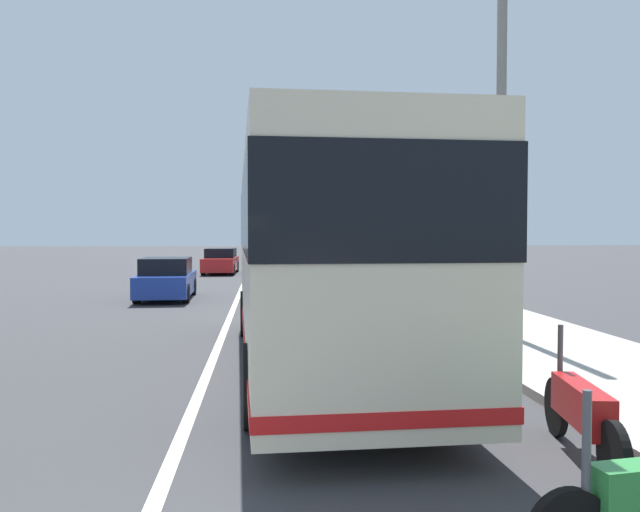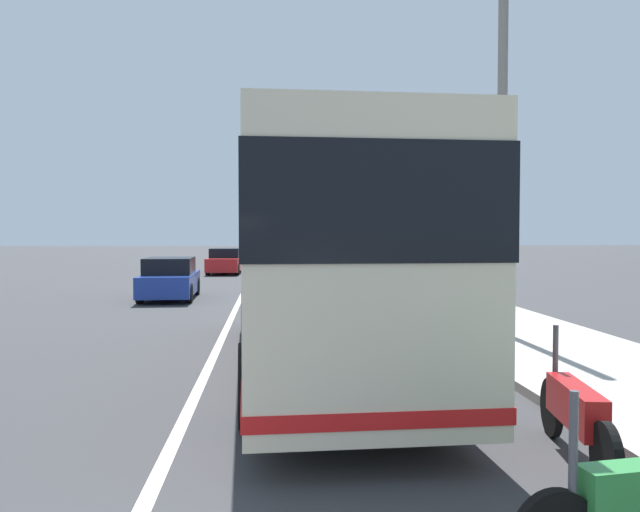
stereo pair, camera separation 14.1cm
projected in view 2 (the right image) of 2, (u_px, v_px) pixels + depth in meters
name	position (u px, v px, depth m)	size (l,w,h in m)	color
sidewalk_curb	(547.00, 347.00, 12.37)	(110.00, 3.60, 0.14)	#B2ADA3
lane_divider_line	(214.00, 356.00, 11.88)	(110.00, 0.16, 0.01)	silver
coach_bus	(316.00, 248.00, 10.93)	(10.69, 2.98, 3.54)	beige
motorcycle_mid_row	(575.00, 413.00, 6.37)	(2.30, 0.43, 1.28)	black
car_side_street	(170.00, 279.00, 22.08)	(4.29, 1.88, 1.43)	navy
car_oncoming	(279.00, 252.00, 52.53)	(4.04, 1.92, 1.48)	black
car_far_distant	(225.00, 261.00, 35.88)	(4.67, 1.89, 1.42)	red
utility_pole	(502.00, 167.00, 13.66)	(0.21, 0.21, 7.41)	slate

